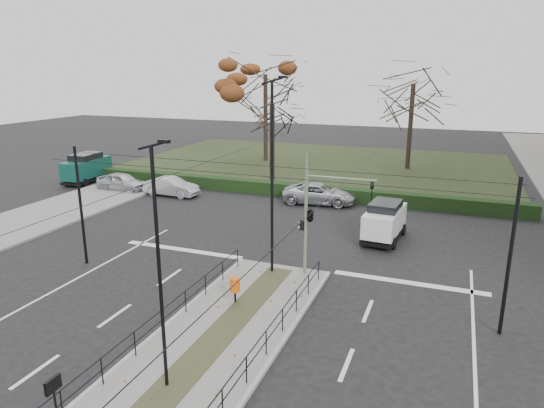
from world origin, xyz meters
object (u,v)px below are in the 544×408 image
Objects in this scene: streetlamp_median_near at (160,269)px; parked_car_second at (171,187)px; parked_car_first at (122,182)px; streetlamp_median_far at (272,177)px; parked_car_fourth at (319,194)px; traffic_light at (312,213)px; bare_tree_center at (413,90)px; white_van at (385,220)px; info_panel at (54,392)px; bare_tree_near at (272,110)px; green_van at (87,167)px; rust_tree at (265,74)px; litter_bin at (235,285)px.

parked_car_second is (-12.86, 20.66, -3.27)m from streetlamp_median_near.
streetlamp_median_far is at bearing -121.08° from parked_car_first.
parked_car_fourth is (-1.34, 13.24, -4.04)m from streetlamp_median_far.
traffic_light is 0.47× the size of bare_tree_center.
streetlamp_median_near is (-1.71, -9.73, 0.86)m from traffic_light.
parked_car_second is at bearing 93.05° from parked_car_fourth.
white_van is at bearing -103.60° from parked_car_second.
info_panel reaches higher than parked_car_second.
parked_car_second is 0.40× the size of bare_tree_center.
info_panel is 0.21× the size of streetlamp_median_far.
streetlamp_median_near is 0.86× the size of bare_tree_near.
parked_car_fourth is at bearing 0.82° from green_van.
bare_tree_near is (-6.15, 31.65, 4.59)m from info_panel.
white_van is at bearing 75.59° from streetlamp_median_near.
parked_car_fourth is at bearing 103.80° from traffic_light.
streetlamp_median_far is 26.03m from green_van.
rust_tree is 9.87m from bare_tree_near.
parked_car_first is 13.93m from bare_tree_near.
rust_tree is (1.38, 16.54, 8.36)m from parked_car_second.
bare_tree_near reaches higher than traffic_light.
parked_car_fourth is at bearing -79.56° from parked_car_second.
bare_tree_center is at bearing 3.21° from rust_tree.
rust_tree is (-11.38, 27.87, 4.30)m from streetlamp_median_far.
streetlamp_median_far is (1.23, 12.34, 3.15)m from info_panel.
streetlamp_median_far reaches higher than parked_car_fourth.
info_panel is (-0.93, -8.76, 0.71)m from litter_bin.
parked_car_first is 5.20m from green_van.
parked_car_first is 16.17m from parked_car_fourth.
green_van is at bearing 135.18° from streetlamp_median_near.
green_van is 0.59× the size of bare_tree_near.
bare_tree_center reaches higher than parked_car_first.
streetlamp_median_near is 1.76× the size of parked_car_first.
streetlamp_median_near is 39.27m from rust_tree.
rust_tree is (-10.04, 14.63, 8.34)m from parked_car_fourth.
streetlamp_median_far reaches higher than streetlamp_median_near.
green_van reaches higher than info_panel.
green_van is at bearing 81.34° from parked_car_second.
streetlamp_median_near reaches higher than litter_bin.
traffic_light is 7.24m from white_van.
litter_bin is at bearing 177.10° from parked_car_fourth.
info_panel is 4.05m from streetlamp_median_near.
streetlamp_median_far is 2.11× the size of parked_car_first.
white_van is 17.74m from bare_tree_near.
streetlamp_median_far is 20.72m from bare_tree_near.
streetlamp_median_near reaches higher than info_panel.
streetlamp_median_far is at bearing 85.25° from litter_bin.
parked_car_second is at bearing -9.58° from green_van.
info_panel is at bearing -96.06° from litter_bin.
bare_tree_center is (3.69, 32.27, 6.75)m from litter_bin.
bare_tree_center is at bearing -41.99° from parked_car_second.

